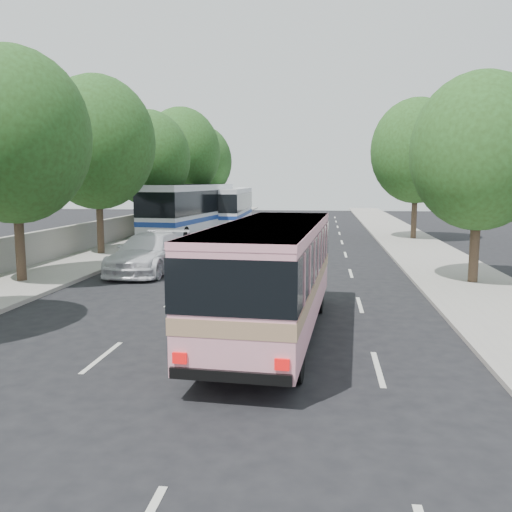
% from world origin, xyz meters
% --- Properties ---
extents(ground, '(120.00, 120.00, 0.00)m').
position_xyz_m(ground, '(0.00, 0.00, 0.00)').
color(ground, black).
rests_on(ground, ground).
extents(sidewalk_left, '(4.00, 90.00, 0.15)m').
position_xyz_m(sidewalk_left, '(-8.50, 20.00, 0.07)').
color(sidewalk_left, '#9E998E').
rests_on(sidewalk_left, ground).
extents(sidewalk_right, '(4.00, 90.00, 0.12)m').
position_xyz_m(sidewalk_right, '(8.50, 20.00, 0.06)').
color(sidewalk_right, '#9E998E').
rests_on(sidewalk_right, ground).
extents(low_wall, '(0.30, 90.00, 1.50)m').
position_xyz_m(low_wall, '(-10.30, 20.00, 0.90)').
color(low_wall, '#9E998E').
rests_on(low_wall, sidewalk_left).
extents(tree_left_b, '(5.70, 5.70, 8.88)m').
position_xyz_m(tree_left_b, '(-8.42, 5.94, 5.82)').
color(tree_left_b, '#38281E').
rests_on(tree_left_b, ground).
extents(tree_left_c, '(6.00, 6.00, 9.35)m').
position_xyz_m(tree_left_c, '(-8.62, 13.94, 6.12)').
color(tree_left_c, '#38281E').
rests_on(tree_left_c, ground).
extents(tree_left_d, '(5.52, 5.52, 8.60)m').
position_xyz_m(tree_left_d, '(-8.52, 21.94, 5.63)').
color(tree_left_d, '#38281E').
rests_on(tree_left_d, ground).
extents(tree_left_e, '(6.30, 6.30, 9.82)m').
position_xyz_m(tree_left_e, '(-8.42, 29.94, 6.43)').
color(tree_left_e, '#38281E').
rests_on(tree_left_e, ground).
extents(tree_left_f, '(5.88, 5.88, 9.16)m').
position_xyz_m(tree_left_f, '(-8.62, 37.94, 6.00)').
color(tree_left_f, '#38281E').
rests_on(tree_left_f, ground).
extents(tree_right_near, '(5.10, 5.10, 7.95)m').
position_xyz_m(tree_right_near, '(8.78, 7.94, 5.20)').
color(tree_right_near, '#38281E').
rests_on(tree_right_near, ground).
extents(tree_right_far, '(6.00, 6.00, 9.35)m').
position_xyz_m(tree_right_far, '(9.08, 23.94, 6.12)').
color(tree_right_far, '#38281E').
rests_on(tree_right_far, ground).
extents(pink_bus, '(2.88, 9.22, 2.90)m').
position_xyz_m(pink_bus, '(1.73, 0.16, 1.81)').
color(pink_bus, pink).
rests_on(pink_bus, ground).
extents(pink_taxi, '(1.89, 4.18, 1.39)m').
position_xyz_m(pink_taxi, '(-1.02, 11.13, 0.70)').
color(pink_taxi, '#D01258').
rests_on(pink_taxi, ground).
extents(white_pickup, '(2.60, 5.87, 1.68)m').
position_xyz_m(white_pickup, '(-4.50, 9.28, 0.84)').
color(white_pickup, silver).
rests_on(white_pickup, ground).
extents(tour_coach_front, '(4.06, 12.54, 3.69)m').
position_xyz_m(tour_coach_front, '(-6.30, 24.05, 2.22)').
color(tour_coach_front, silver).
rests_on(tour_coach_front, ground).
extents(tour_coach_rear, '(2.80, 11.21, 3.33)m').
position_xyz_m(tour_coach_rear, '(-4.72, 31.65, 2.00)').
color(tour_coach_rear, white).
rests_on(tour_coach_rear, ground).
extents(taxi_roof_sign, '(0.56, 0.21, 0.18)m').
position_xyz_m(taxi_roof_sign, '(-1.02, 11.13, 1.48)').
color(taxi_roof_sign, silver).
rests_on(taxi_roof_sign, pink_taxi).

